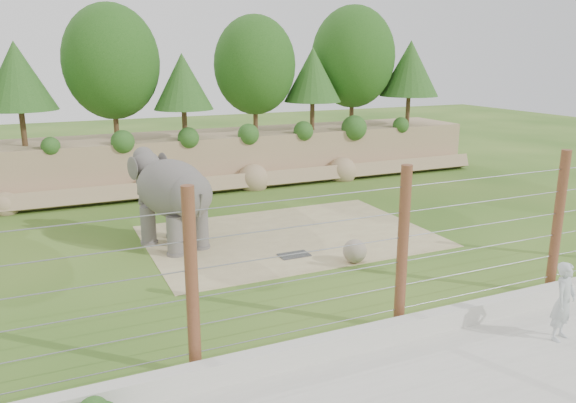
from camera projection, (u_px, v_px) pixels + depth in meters
name	position (u px, v px, depth m)	size (l,w,h in m)	color
ground	(314.00, 266.00, 17.51)	(90.00, 90.00, 0.00)	#2A5717
back_embankment	(211.00, 105.00, 27.92)	(30.00, 5.52, 8.77)	tan
dirt_patch	(289.00, 236.00, 20.35)	(10.00, 7.00, 0.02)	tan
drain_grate	(294.00, 255.00, 18.36)	(1.00, 0.60, 0.03)	#262628
elephant	(173.00, 202.00, 18.93)	(1.67, 3.90, 3.15)	#56504C
stone_ball	(355.00, 251.00, 17.65)	(0.75, 0.75, 0.75)	gray
retaining_wall	(411.00, 327.00, 13.03)	(26.00, 0.35, 0.50)	beige
walkway	(470.00, 381.00, 11.33)	(26.00, 4.00, 0.01)	beige
barrier_fence	(403.00, 249.00, 13.03)	(20.26, 0.26, 4.00)	#59261A
zookeeper	(564.00, 301.00, 12.76)	(0.68, 0.45, 1.87)	silver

